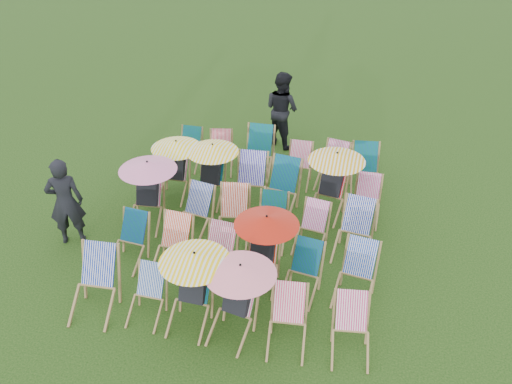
% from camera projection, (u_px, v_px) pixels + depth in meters
% --- Properties ---
extents(ground, '(100.00, 100.00, 0.00)m').
position_uv_depth(ground, '(251.00, 241.00, 10.82)').
color(ground, black).
rests_on(ground, ground).
extents(deckchair_0, '(0.74, 0.99, 1.03)m').
position_uv_depth(deckchair_0, '(94.00, 285.00, 9.05)').
color(deckchair_0, olive).
rests_on(deckchair_0, ground).
extents(deckchair_1, '(0.55, 0.76, 0.81)m').
position_uv_depth(deckchair_1, '(146.00, 296.00, 9.00)').
color(deckchair_1, olive).
rests_on(deckchair_1, ground).
extents(deckchair_2, '(1.10, 1.15, 1.31)m').
position_uv_depth(deckchair_2, '(192.00, 288.00, 8.75)').
color(deckchair_2, olive).
rests_on(deckchair_2, ground).
extents(deckchair_3, '(1.09, 1.16, 1.29)m').
position_uv_depth(deckchair_3, '(235.00, 299.00, 8.56)').
color(deckchair_3, olive).
rests_on(deckchair_3, ground).
extents(deckchair_4, '(0.67, 0.88, 0.90)m').
position_uv_depth(deckchair_4, '(288.00, 322.00, 8.48)').
color(deckchair_4, olive).
rests_on(deckchair_4, ground).
extents(deckchair_5, '(0.69, 0.88, 0.88)m').
position_uv_depth(deckchair_5, '(351.00, 331.00, 8.35)').
color(deckchair_5, olive).
rests_on(deckchair_5, ground).
extents(deckchair_6, '(0.65, 0.85, 0.87)m').
position_uv_depth(deckchair_6, '(128.00, 241.00, 10.12)').
color(deckchair_6, olive).
rests_on(deckchair_6, ground).
extents(deckchair_7, '(0.67, 0.90, 0.93)m').
position_uv_depth(deckchair_7, '(171.00, 247.00, 9.94)').
color(deckchair_7, olive).
rests_on(deckchair_7, ground).
extents(deckchair_8, '(0.68, 0.90, 0.92)m').
position_uv_depth(deckchair_8, '(216.00, 256.00, 9.73)').
color(deckchair_8, olive).
rests_on(deckchair_8, ground).
extents(deckchair_9, '(1.09, 1.14, 1.29)m').
position_uv_depth(deckchair_9, '(263.00, 249.00, 9.55)').
color(deckchair_9, olive).
rests_on(deckchair_9, ground).
extents(deckchair_10, '(0.69, 0.88, 0.87)m').
position_uv_depth(deckchair_10, '(302.00, 272.00, 9.42)').
color(deckchair_10, olive).
rests_on(deckchair_10, ground).
extents(deckchair_11, '(0.74, 0.94, 0.94)m').
position_uv_depth(deckchair_11, '(356.00, 275.00, 9.32)').
color(deckchair_11, olive).
rests_on(deckchair_11, ground).
extents(deckchair_12, '(1.11, 1.18, 1.32)m').
position_uv_depth(deckchair_12, '(147.00, 192.00, 10.96)').
color(deckchair_12, olive).
rests_on(deckchair_12, ground).
extents(deckchair_13, '(0.75, 0.94, 0.91)m').
position_uv_depth(deckchair_13, '(193.00, 213.00, 10.81)').
color(deckchair_13, olive).
rests_on(deckchair_13, ground).
extents(deckchair_14, '(0.74, 0.94, 0.94)m').
position_uv_depth(deckchair_14, '(233.00, 215.00, 10.71)').
color(deckchair_14, olive).
rests_on(deckchair_14, ground).
extents(deckchair_15, '(0.64, 0.86, 0.90)m').
position_uv_depth(deckchair_15, '(271.00, 222.00, 10.57)').
color(deckchair_15, olive).
rests_on(deckchair_15, ground).
extents(deckchair_16, '(0.67, 0.84, 0.84)m').
position_uv_depth(deckchair_16, '(311.00, 229.00, 10.45)').
color(deckchair_16, olive).
rests_on(deckchair_16, ground).
extents(deckchair_17, '(0.76, 0.98, 0.98)m').
position_uv_depth(deckchair_17, '(354.00, 231.00, 10.27)').
color(deckchair_17, olive).
rests_on(deckchair_17, ground).
extents(deckchair_18, '(1.04, 1.08, 1.23)m').
position_uv_depth(deckchair_18, '(175.00, 168.00, 11.81)').
color(deckchair_18, olive).
rests_on(deckchair_18, ground).
extents(deckchair_19, '(1.06, 1.10, 1.26)m').
position_uv_depth(deckchair_19, '(210.00, 172.00, 11.65)').
color(deckchair_19, olive).
rests_on(deckchair_19, ground).
extents(deckchair_20, '(0.75, 1.00, 1.03)m').
position_uv_depth(deckchair_20, '(250.00, 183.00, 11.57)').
color(deckchair_20, olive).
rests_on(deckchair_20, ground).
extents(deckchair_21, '(0.80, 1.03, 1.03)m').
position_uv_depth(deckchair_21, '(280.00, 189.00, 11.40)').
color(deckchair_21, olive).
rests_on(deckchair_21, ground).
extents(deckchair_22, '(1.12, 1.20, 1.33)m').
position_uv_depth(deckchair_22, '(331.00, 183.00, 11.23)').
color(deckchair_22, olive).
rests_on(deckchair_22, ground).
extents(deckchair_23, '(0.57, 0.79, 0.85)m').
position_uv_depth(deckchair_23, '(367.00, 201.00, 11.21)').
color(deckchair_23, olive).
rests_on(deckchair_23, ground).
extents(deckchair_24, '(0.56, 0.77, 0.83)m').
position_uv_depth(deckchair_24, '(188.00, 149.00, 12.95)').
color(deckchair_24, olive).
rests_on(deckchair_24, ground).
extents(deckchair_25, '(0.70, 0.87, 0.84)m').
position_uv_depth(deckchair_25, '(221.00, 153.00, 12.80)').
color(deckchair_25, olive).
rests_on(deckchair_25, ground).
extents(deckchair_26, '(0.70, 0.96, 1.02)m').
position_uv_depth(deckchair_26, '(258.00, 153.00, 12.60)').
color(deckchair_26, olive).
rests_on(deckchair_26, ground).
extents(deckchair_27, '(0.57, 0.79, 0.85)m').
position_uv_depth(deckchair_27, '(298.00, 166.00, 12.34)').
color(deckchair_27, olive).
rests_on(deckchair_27, ground).
extents(deckchair_28, '(0.74, 0.92, 0.90)m').
position_uv_depth(deckchair_28, '(333.00, 166.00, 12.26)').
color(deckchair_28, olive).
rests_on(deckchair_28, ground).
extents(deckchair_29, '(0.74, 0.95, 0.96)m').
position_uv_depth(deckchair_29, '(365.00, 170.00, 12.06)').
color(deckchair_29, olive).
rests_on(deckchair_29, ground).
extents(person_left, '(0.76, 0.66, 1.77)m').
position_uv_depth(person_left, '(65.00, 202.00, 10.35)').
color(person_left, black).
rests_on(person_left, ground).
extents(person_rear, '(1.13, 1.07, 1.85)m').
position_uv_depth(person_rear, '(282.00, 109.00, 13.56)').
color(person_rear, black).
rests_on(person_rear, ground).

